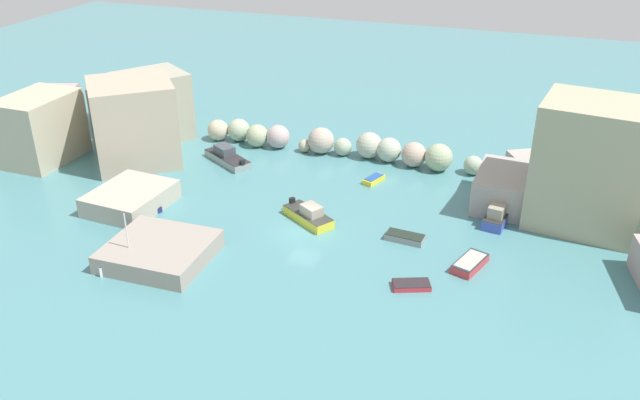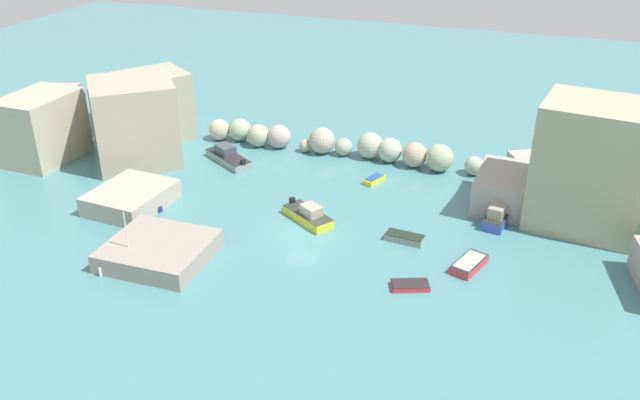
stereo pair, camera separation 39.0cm
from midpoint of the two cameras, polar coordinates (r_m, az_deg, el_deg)
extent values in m
plane|color=teal|center=(55.10, -1.25, -2.72)|extent=(160.00, 160.00, 0.00)
cube|color=#9F9A85|center=(75.06, -13.89, 7.83)|extent=(8.92, 9.18, 7.32)
cube|color=#B39294|center=(75.92, -22.13, 6.22)|extent=(7.52, 10.03, 5.81)
cube|color=#B3A98D|center=(73.00, -22.59, 5.75)|extent=(5.64, 7.85, 6.79)
cube|color=#AAA393|center=(82.53, -16.67, 7.60)|extent=(7.53, 7.19, 2.93)
cube|color=tan|center=(69.19, -15.42, 6.47)|extent=(10.94, 10.92, 8.35)
cube|color=#A0A290|center=(69.05, -14.93, 5.37)|extent=(7.07, 7.30, 5.83)
cube|color=#A19480|center=(80.20, -15.21, 7.89)|extent=(8.44, 8.56, 4.66)
cube|color=#AFA694|center=(60.94, -15.72, 0.19)|extent=(6.31, 7.35, 1.72)
cube|color=#A99F96|center=(64.81, 18.91, 1.81)|extent=(7.66, 8.79, 2.64)
cube|color=tan|center=(58.31, 22.44, 2.71)|extent=(9.53, 8.20, 10.65)
cube|color=#A49C96|center=(61.00, 16.48, 0.81)|extent=(6.70, 7.39, 3.05)
sphere|color=#BAAB91|center=(73.97, -8.47, 5.98)|extent=(2.29, 2.29, 2.29)
sphere|color=#A3AF92|center=(73.43, -6.72, 6.00)|extent=(2.45, 2.45, 2.45)
sphere|color=#A3AB88|center=(71.70, -5.16, 5.53)|extent=(2.42, 2.42, 2.42)
sphere|color=#B7A09E|center=(71.18, -3.37, 5.46)|extent=(2.49, 2.49, 2.49)
sphere|color=#AEA889|center=(70.14, -1.07, 4.67)|extent=(1.36, 1.36, 1.36)
sphere|color=#B5A392|center=(69.62, 0.33, 5.12)|extent=(2.75, 2.75, 2.75)
sphere|color=#9FAF92|center=(69.24, 2.20, 4.57)|extent=(1.85, 1.85, 1.85)
sphere|color=#AFAF9B|center=(68.63, 4.47, 4.69)|extent=(2.71, 2.71, 2.71)
sphere|color=#ADB6A0|center=(67.97, 6.16, 4.29)|extent=(2.50, 2.50, 2.50)
sphere|color=tan|center=(67.11, 8.28, 3.86)|extent=(2.51, 2.51, 2.51)
sphere|color=#A5B28C|center=(66.51, 10.37, 3.58)|extent=(2.75, 2.75, 2.75)
sphere|color=#A5B79A|center=(66.51, 13.23, 2.88)|extent=(1.88, 1.88, 1.88)
cube|color=gray|center=(52.49, -13.44, -4.25)|extent=(7.70, 7.13, 1.46)
cube|color=#C9313A|center=(48.53, 7.97, -7.29)|extent=(2.99, 2.24, 0.36)
cube|color=#2B2327|center=(48.42, 7.99, -7.09)|extent=(2.93, 2.20, 0.06)
cube|color=white|center=(52.66, -15.75, -4.88)|extent=(4.79, 4.71, 0.78)
cube|color=#212135|center=(52.45, -15.81, -4.49)|extent=(4.69, 4.62, 0.06)
cylinder|color=silver|center=(51.59, -16.05, -2.82)|extent=(0.10, 0.10, 3.57)
cube|color=gray|center=(68.33, -7.69, 3.51)|extent=(6.04, 4.73, 0.72)
cube|color=#2B2628|center=(68.18, -7.71, 3.81)|extent=(5.92, 4.63, 0.06)
cube|color=#3F444C|center=(68.40, -7.95, 4.28)|extent=(2.47, 2.27, 0.95)
cube|color=black|center=(65.88, -6.45, 3.25)|extent=(0.54, 0.56, 0.50)
cube|color=gold|center=(56.54, -0.84, -1.45)|extent=(5.15, 4.20, 0.77)
cube|color=#30322D|center=(56.34, -0.84, -1.08)|extent=(5.04, 4.11, 0.06)
cube|color=#9E937F|center=(55.79, -0.54, -0.89)|extent=(2.15, 2.01, 0.89)
cube|color=black|center=(57.91, -2.21, -0.03)|extent=(0.54, 0.56, 0.50)
cube|color=navy|center=(60.27, -14.37, -0.61)|extent=(2.80, 2.01, 0.46)
cube|color=#25232D|center=(60.16, -14.40, -0.39)|extent=(2.75, 1.97, 0.06)
cube|color=#3D53B9|center=(58.43, 15.23, -1.45)|extent=(2.32, 4.78, 0.83)
cube|color=#292B2A|center=(58.23, 15.28, -1.06)|extent=(2.27, 4.68, 0.06)
cube|color=#9E937F|center=(57.24, 15.12, -0.98)|extent=(1.44, 1.81, 1.05)
cube|color=black|center=(60.01, 15.83, -0.03)|extent=(0.49, 0.42, 0.50)
cube|color=gray|center=(54.10, 7.46, -3.26)|extent=(3.18, 1.55, 0.52)
cube|color=#202A21|center=(53.95, 7.48, -2.99)|extent=(3.11, 1.51, 0.06)
cube|color=yellow|center=(63.72, 4.85, 1.74)|extent=(1.80, 2.62, 0.47)
cube|color=#234C93|center=(63.60, 4.86, 1.97)|extent=(1.53, 2.22, 0.08)
cube|color=#C5373B|center=(51.51, 12.87, -5.41)|extent=(2.57, 3.73, 0.58)
cube|color=#222E36|center=(51.34, 12.91, -5.11)|extent=(2.52, 3.66, 0.06)
cube|color=#ADA89E|center=(51.33, 12.91, -5.10)|extent=(2.18, 3.17, 0.08)
camera|label=1|loc=(0.19, -89.81, 0.10)|focal=37.33mm
camera|label=2|loc=(0.19, 90.19, -0.10)|focal=37.33mm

